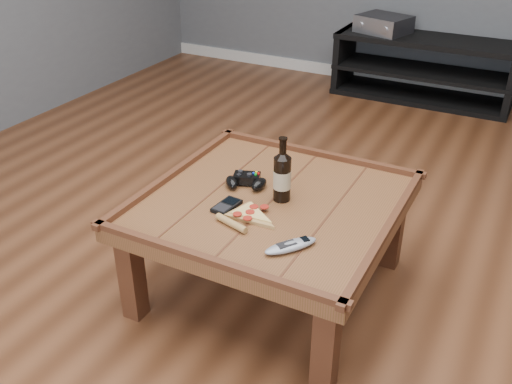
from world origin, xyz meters
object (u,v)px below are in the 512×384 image
at_px(beer_bottle, 282,175).
at_px(av_receiver, 383,24).
at_px(smartphone, 227,206).
at_px(remote_control, 291,246).
at_px(game_controller, 246,181).
at_px(media_console, 423,69).
at_px(coffee_table, 271,213).
at_px(pizza_slice, 247,216).

distance_m(beer_bottle, av_receiver, 2.75).
height_order(smartphone, av_receiver, av_receiver).
bearing_deg(remote_control, game_controller, 173.86).
bearing_deg(beer_bottle, media_console, 90.67).
distance_m(media_console, game_controller, 2.71).
height_order(coffee_table, beer_bottle, beer_bottle).
bearing_deg(smartphone, coffee_table, 50.79).
height_order(pizza_slice, av_receiver, av_receiver).
bearing_deg(coffee_table, remote_control, -52.57).
bearing_deg(beer_bottle, smartphone, -135.64).
bearing_deg(av_receiver, coffee_table, -64.86).
bearing_deg(beer_bottle, pizza_slice, -106.35).
bearing_deg(remote_control, smartphone, -165.81).
bearing_deg(remote_control, media_console, 130.65).
distance_m(media_console, beer_bottle, 2.74).
relative_size(beer_bottle, av_receiver, 0.60).
bearing_deg(pizza_slice, beer_bottle, 89.82).
distance_m(coffee_table, remote_control, 0.36).
bearing_deg(smartphone, pizza_slice, -9.11).
distance_m(coffee_table, media_console, 2.75).
xyz_separation_m(coffee_table, media_console, (0.00, 2.75, -0.15)).
distance_m(coffee_table, av_receiver, 2.77).
xyz_separation_m(beer_bottle, smartphone, (-0.17, -0.16, -0.10)).
xyz_separation_m(media_console, beer_bottle, (0.03, -2.72, 0.32)).
bearing_deg(media_console, remote_control, -85.97).
height_order(media_console, game_controller, game_controller).
bearing_deg(pizza_slice, coffee_table, 97.80).
distance_m(beer_bottle, smartphone, 0.25).
height_order(media_console, smartphone, media_console).
relative_size(media_console, pizza_slice, 4.57).
xyz_separation_m(beer_bottle, game_controller, (-0.18, 0.03, -0.09)).
bearing_deg(beer_bottle, game_controller, 170.44).
relative_size(coffee_table, media_console, 0.74).
xyz_separation_m(pizza_slice, remote_control, (0.24, -0.11, 0.01)).
distance_m(coffee_table, pizza_slice, 0.18).
bearing_deg(smartphone, media_console, 92.91).
relative_size(smartphone, remote_control, 0.66).
relative_size(game_controller, remote_control, 0.92).
height_order(pizza_slice, smartphone, pizza_slice).
xyz_separation_m(media_console, av_receiver, (-0.36, -0.00, 0.32)).
bearing_deg(pizza_slice, remote_control, -9.59).
xyz_separation_m(coffee_table, av_receiver, (-0.36, 2.75, 0.18)).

